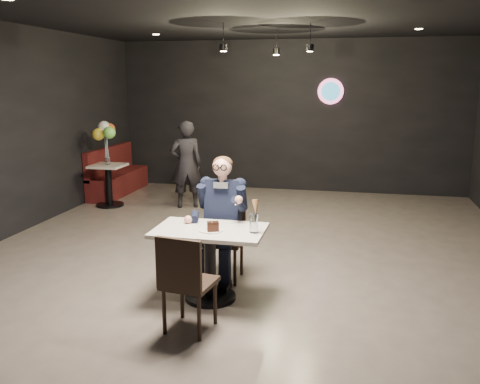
% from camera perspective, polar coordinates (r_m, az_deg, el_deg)
% --- Properties ---
extents(floor, '(9.00, 9.00, 0.00)m').
position_cam_1_polar(floor, '(6.29, 0.23, -8.05)').
color(floor, slate).
rests_on(floor, ground).
extents(wall_sign, '(0.50, 0.06, 0.50)m').
position_cam_1_polar(wall_sign, '(10.25, 10.14, 11.07)').
color(wall_sign, pink).
rests_on(wall_sign, floor).
extents(pendant_lights, '(1.40, 1.20, 0.36)m').
position_cam_1_polar(pendant_lights, '(7.89, 3.47, 17.31)').
color(pendant_lights, black).
rests_on(pendant_lights, floor).
extents(main_table, '(1.10, 0.70, 0.75)m').
position_cam_1_polar(main_table, '(5.21, -3.37, -8.08)').
color(main_table, silver).
rests_on(main_table, floor).
extents(chair_far, '(0.42, 0.46, 0.92)m').
position_cam_1_polar(chair_far, '(5.69, -1.87, -5.40)').
color(chair_far, black).
rests_on(chair_far, floor).
extents(chair_near, '(0.48, 0.52, 0.92)m').
position_cam_1_polar(chair_near, '(4.59, -5.68, -9.89)').
color(chair_near, black).
rests_on(chair_near, floor).
extents(seated_man, '(0.60, 0.80, 1.44)m').
position_cam_1_polar(seated_man, '(5.61, -1.89, -2.87)').
color(seated_man, black).
rests_on(seated_man, floor).
extents(dessert_plate, '(0.24, 0.24, 0.01)m').
position_cam_1_polar(dessert_plate, '(5.01, -3.23, -4.31)').
color(dessert_plate, white).
rests_on(dessert_plate, main_table).
extents(cake_slice, '(0.14, 0.12, 0.08)m').
position_cam_1_polar(cake_slice, '(4.97, -3.05, -3.92)').
color(cake_slice, black).
rests_on(cake_slice, dessert_plate).
extents(mint_leaf, '(0.06, 0.04, 0.01)m').
position_cam_1_polar(mint_leaf, '(4.97, -3.25, -3.43)').
color(mint_leaf, '#2A802A').
rests_on(mint_leaf, cake_slice).
extents(sundae_glass, '(0.08, 0.08, 0.19)m').
position_cam_1_polar(sundae_glass, '(4.93, 1.56, -3.52)').
color(sundae_glass, silver).
rests_on(sundae_glass, main_table).
extents(wafer_cone, '(0.09, 0.09, 0.14)m').
position_cam_1_polar(wafer_cone, '(4.90, 1.76, -1.72)').
color(wafer_cone, tan).
rests_on(wafer_cone, sundae_glass).
extents(booth_bench, '(0.46, 1.86, 0.93)m').
position_cam_1_polar(booth_bench, '(10.34, -13.53, 2.37)').
color(booth_bench, '#480F12').
rests_on(booth_bench, floor).
extents(side_table, '(0.56, 0.56, 0.69)m').
position_cam_1_polar(side_table, '(9.35, -14.49, 0.56)').
color(side_table, silver).
rests_on(side_table, floor).
extents(balloon_vase, '(0.10, 0.10, 0.15)m').
position_cam_1_polar(balloon_vase, '(9.27, -14.65, 3.45)').
color(balloon_vase, silver).
rests_on(balloon_vase, side_table).
extents(balloon_bunch, '(0.39, 0.39, 0.64)m').
position_cam_1_polar(balloon_bunch, '(9.22, -14.78, 5.87)').
color(balloon_bunch, yellow).
rests_on(balloon_bunch, balloon_vase).
extents(passerby, '(0.66, 0.57, 1.53)m').
position_cam_1_polar(passerby, '(8.94, -6.05, 3.08)').
color(passerby, black).
rests_on(passerby, floor).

